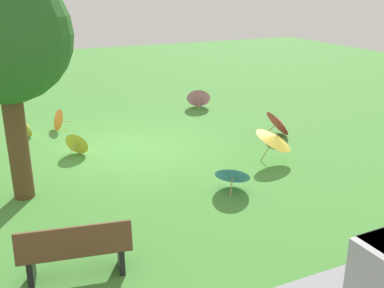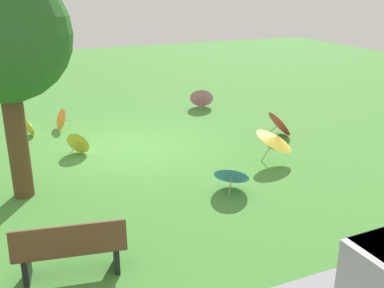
% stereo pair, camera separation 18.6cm
% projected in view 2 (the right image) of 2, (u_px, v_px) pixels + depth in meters
% --- Properties ---
extents(ground, '(40.00, 40.00, 0.00)m').
position_uv_depth(ground, '(131.00, 148.00, 11.77)').
color(ground, '#478C38').
extents(park_bench, '(1.66, 0.77, 0.90)m').
position_uv_depth(park_bench, '(71.00, 249.00, 6.45)').
color(park_bench, brown).
rests_on(park_bench, ground).
extents(shade_tree, '(2.49, 2.49, 4.46)m').
position_uv_depth(shade_tree, '(3.00, 37.00, 8.09)').
color(shade_tree, brown).
rests_on(shade_tree, ground).
extents(parasol_red_0, '(0.87, 0.92, 0.79)m').
position_uv_depth(parasol_red_0, '(281.00, 123.00, 12.58)').
color(parasol_red_0, tan).
rests_on(parasol_red_0, ground).
extents(parasol_yellow_0, '(0.69, 0.67, 0.63)m').
position_uv_depth(parasol_yellow_0, '(79.00, 142.00, 11.30)').
color(parasol_yellow_0, tan).
rests_on(parasol_yellow_0, ground).
extents(parasol_orange_1, '(0.63, 0.69, 0.64)m').
position_uv_depth(parasol_orange_1, '(59.00, 119.00, 13.18)').
color(parasol_orange_1, tan).
rests_on(parasol_orange_1, ground).
extents(parasol_yellow_1, '(1.31, 1.31, 0.91)m').
position_uv_depth(parasol_yellow_1, '(276.00, 138.00, 10.60)').
color(parasol_yellow_1, tan).
rests_on(parasol_yellow_1, ground).
extents(parasol_pink_0, '(0.98, 0.92, 0.78)m').
position_uv_depth(parasol_pink_0, '(202.00, 96.00, 15.54)').
color(parasol_pink_0, tan).
rests_on(parasol_pink_0, ground).
extents(parasol_yellow_2, '(0.65, 0.66, 0.59)m').
position_uv_depth(parasol_yellow_2, '(30.00, 126.00, 12.65)').
color(parasol_yellow_2, tan).
rests_on(parasol_yellow_2, ground).
extents(parasol_blue_1, '(0.96, 0.94, 0.68)m').
position_uv_depth(parasol_blue_1, '(232.00, 173.00, 9.25)').
color(parasol_blue_1, tan).
rests_on(parasol_blue_1, ground).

